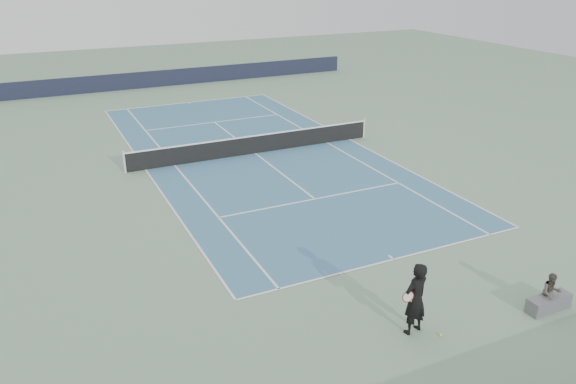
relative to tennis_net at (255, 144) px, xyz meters
name	(u,v)px	position (x,y,z in m)	size (l,w,h in m)	color
ground	(255,154)	(0.00, 0.00, -0.50)	(80.00, 80.00, 0.00)	gray
court_surface	(255,153)	(0.00, 0.00, -0.50)	(10.97, 23.77, 0.01)	teal
tennis_net	(255,144)	(0.00, 0.00, 0.00)	(12.90, 0.10, 1.07)	silver
windscreen_far	(166,78)	(0.00, 17.88, 0.10)	(30.00, 0.25, 1.20)	black
tennis_player	(415,299)	(-1.79, -15.23, 0.51)	(0.88, 0.69, 2.03)	black
tennis_ball	(441,335)	(-1.25, -15.71, -0.47)	(0.07, 0.07, 0.07)	yellow
spectator_bench	(550,297)	(2.23, -16.04, -0.11)	(1.40, 0.94, 1.15)	#59595E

